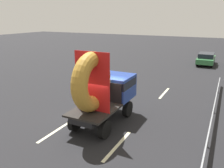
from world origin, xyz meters
The scene contains 8 objects.
ground_plane centered at (0.00, 0.00, 0.00)m, with size 120.00×120.00×0.00m, color black.
flatbed_truck centered at (0.39, 0.19, 1.94)m, with size 2.02×4.85×4.07m.
distant_sedan centered at (3.79, 19.55, 0.76)m, with size 1.86×4.35×1.42m.
guardrail centered at (5.71, 2.15, 0.53)m, with size 0.10×16.99×0.71m.
lane_dash_left_near centered at (-1.32, -1.82, 0.00)m, with size 2.72×0.16×0.01m, color beige.
lane_dash_left_far centered at (-1.32, 5.85, 0.00)m, with size 2.14×0.16×0.01m, color beige.
lane_dash_right_near centered at (2.09, -1.68, 0.00)m, with size 2.80×0.16×0.01m, color beige.
lane_dash_right_far centered at (2.09, 6.61, 0.00)m, with size 2.75×0.16×0.01m, color beige.
Camera 1 is at (6.00, -9.94, 5.61)m, focal length 36.68 mm.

